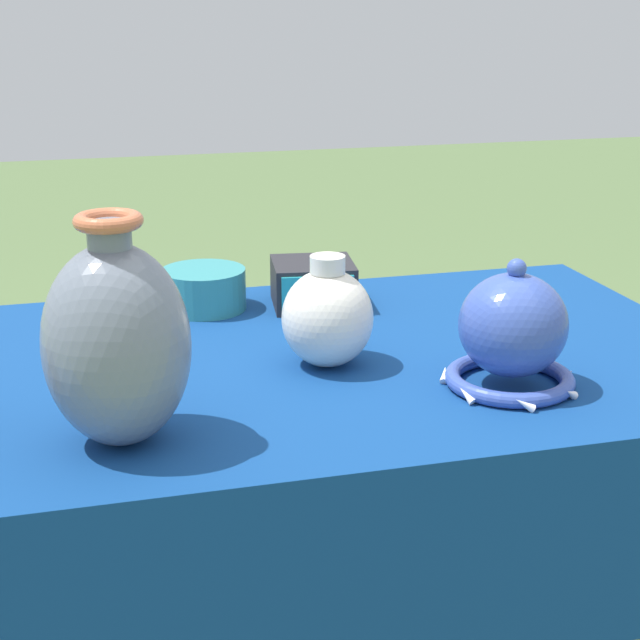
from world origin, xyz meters
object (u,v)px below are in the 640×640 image
at_px(vase_dome_bell, 512,335).
at_px(pot_squat_teal, 204,289).
at_px(jar_round_ivory, 327,317).
at_px(mosaic_tile_box, 313,284).
at_px(vase_tall_bulbous, 117,343).

bearing_deg(vase_dome_bell, pot_squat_teal, 127.77).
xyz_separation_m(vase_dome_bell, jar_round_ivory, (-0.22, 0.15, -0.00)).
xyz_separation_m(vase_dome_bell, pot_squat_teal, (-0.36, 0.46, -0.04)).
height_order(mosaic_tile_box, pot_squat_teal, mosaic_tile_box).
relative_size(vase_dome_bell, jar_round_ivory, 1.17).
bearing_deg(jar_round_ivory, pot_squat_teal, 113.13).
relative_size(mosaic_tile_box, jar_round_ivory, 0.94).
distance_m(vase_dome_bell, mosaic_tile_box, 0.47).
relative_size(vase_tall_bulbous, vase_dome_bell, 1.46).
bearing_deg(mosaic_tile_box, vase_dome_bell, -61.23).
distance_m(vase_tall_bulbous, pot_squat_teal, 0.54).
bearing_deg(mosaic_tile_box, vase_tall_bulbous, -119.83).
distance_m(vase_tall_bulbous, mosaic_tile_box, 0.61).
bearing_deg(mosaic_tile_box, jar_round_ivory, -92.99).
relative_size(vase_tall_bulbous, pot_squat_teal, 1.95).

